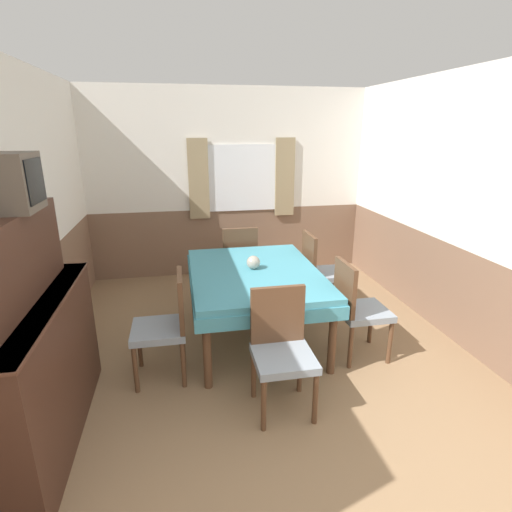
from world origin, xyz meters
The scene contains 12 objects.
wall_back centered at (0.01, 4.56, 1.30)m, with size 4.28×0.10×2.60m.
wall_left centered at (-1.97, 2.27, 1.30)m, with size 0.05×4.94×2.60m.
wall_right centered at (1.97, 2.27, 1.30)m, with size 0.05×4.94×2.60m.
dining_table centered at (-0.02, 2.52, 0.63)m, with size 1.26×1.67×0.73m.
chair_head_window centered at (-0.02, 3.58, 0.51)m, with size 0.44×0.44×0.93m.
chair_head_near centered at (-0.02, 1.46, 0.51)m, with size 0.44×0.44×0.93m.
chair_left_near centered at (-0.87, 2.01, 0.51)m, with size 0.44×0.44×0.93m.
chair_right_far centered at (0.83, 3.03, 0.51)m, with size 0.44×0.44×0.93m.
chair_right_near centered at (0.83, 2.01, 0.51)m, with size 0.44×0.44×0.93m.
sideboard centered at (-1.71, 1.43, 0.68)m, with size 0.46×1.58×1.57m.
tv centered at (-1.71, 1.61, 1.74)m, with size 0.29×0.36×0.36m.
vase centered at (-0.03, 2.58, 0.80)m, with size 0.13×0.13×0.13m.
Camera 1 is at (-0.71, -1.08, 2.06)m, focal length 28.00 mm.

